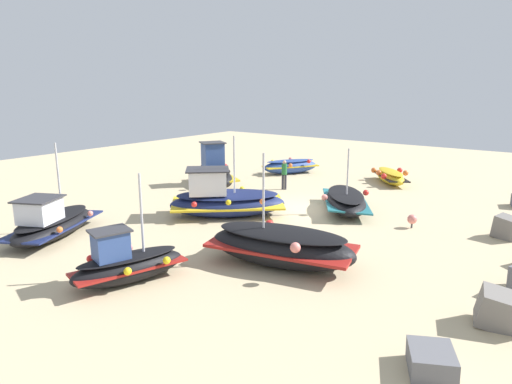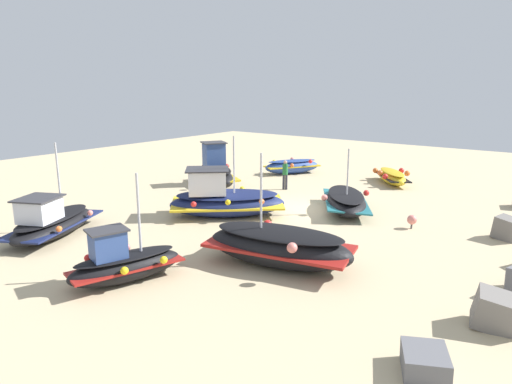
% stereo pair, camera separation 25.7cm
% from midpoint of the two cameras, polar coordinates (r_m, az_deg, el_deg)
% --- Properties ---
extents(ground_plane, '(56.23, 56.23, 0.00)m').
position_cam_midpoint_polar(ground_plane, '(23.07, 5.97, -2.16)').
color(ground_plane, '#C6B289').
extents(fishing_boat_0, '(3.76, 3.35, 0.94)m').
position_cam_midpoint_polar(fishing_boat_0, '(30.10, 16.27, 1.93)').
color(fishing_boat_0, gold).
rests_on(fishing_boat_0, ground_plane).
extents(fishing_boat_1, '(5.10, 3.76, 3.84)m').
position_cam_midpoint_polar(fishing_boat_1, '(20.51, -24.61, -3.55)').
color(fishing_boat_1, black).
rests_on(fishing_boat_1, ground_plane).
extents(fishing_boat_2, '(3.90, 2.36, 3.50)m').
position_cam_midpoint_polar(fishing_boat_2, '(15.15, -16.40, -8.65)').
color(fishing_boat_2, black).
rests_on(fishing_boat_2, ground_plane).
extents(fishing_boat_3, '(3.98, 4.93, 2.71)m').
position_cam_midpoint_polar(fishing_boat_3, '(28.31, -5.47, 2.52)').
color(fishing_boat_3, black).
rests_on(fishing_boat_3, ground_plane).
extents(fishing_boat_4, '(5.06, 4.13, 3.23)m').
position_cam_midpoint_polar(fishing_boat_4, '(22.99, 10.87, -1.08)').
color(fishing_boat_4, black).
rests_on(fishing_boat_4, ground_plane).
extents(fishing_boat_5, '(5.30, 5.58, 3.90)m').
position_cam_midpoint_polar(fishing_boat_5, '(21.72, -4.31, -0.97)').
color(fishing_boat_5, navy).
rests_on(fishing_boat_5, ground_plane).
extents(fishing_boat_6, '(4.08, 3.31, 1.07)m').
position_cam_midpoint_polar(fishing_boat_6, '(32.16, 4.11, 3.28)').
color(fishing_boat_6, '#2D4C9E').
rests_on(fishing_boat_6, ground_plane).
extents(fishing_boat_7, '(3.05, 5.56, 3.93)m').
position_cam_midpoint_polar(fishing_boat_7, '(15.81, 2.69, -6.79)').
color(fishing_boat_7, black).
rests_on(fishing_boat_7, ground_plane).
extents(person_walking, '(0.32, 0.32, 1.77)m').
position_cam_midpoint_polar(person_walking, '(27.09, 3.29, 2.44)').
color(person_walking, '#2D2D38').
rests_on(person_walking, ground_plane).
extents(mooring_buoy_0, '(0.42, 0.42, 0.61)m').
position_cam_midpoint_polar(mooring_buoy_0, '(20.98, 18.69, -3.27)').
color(mooring_buoy_0, '#3F3F42').
rests_on(mooring_buoy_0, ground_plane).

